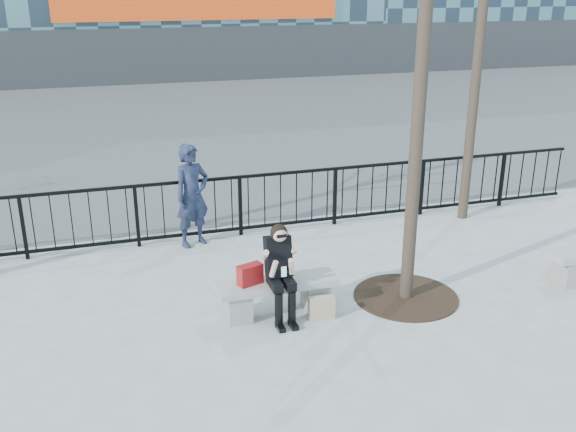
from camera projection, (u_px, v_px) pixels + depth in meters
name	position (u px, v px, depth m)	size (l,w,h in m)	color
ground	(278.00, 313.00, 8.81)	(120.00, 120.00, 0.00)	gray
street_surface	(155.00, 113.00, 22.26)	(60.00, 23.00, 0.01)	#474747
railing	(229.00, 207.00, 11.31)	(14.00, 0.06, 1.10)	black
tree_grate	(406.00, 296.00, 9.25)	(1.50, 1.50, 0.02)	black
bench_main	(278.00, 293.00, 8.71)	(1.65, 0.46, 0.49)	slate
seated_woman	(281.00, 274.00, 8.44)	(0.50, 0.64, 1.34)	black
handbag	(250.00, 274.00, 8.51)	(0.34, 0.16, 0.28)	maroon
shopping_bag	(322.00, 308.00, 8.61)	(0.34, 0.13, 0.33)	beige
standing_man	(192.00, 196.00, 10.83)	(0.65, 0.43, 1.78)	black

